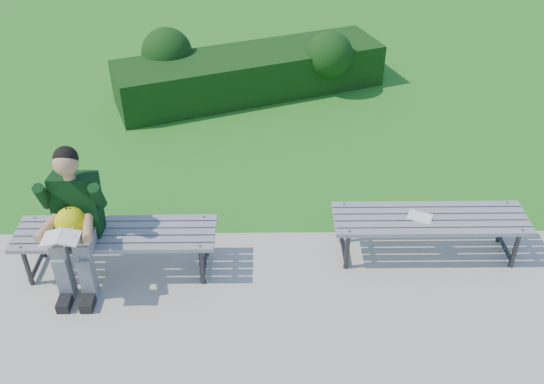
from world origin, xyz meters
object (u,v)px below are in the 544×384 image
hedge (248,69)px  bench_left (116,237)px  bench_right (430,222)px  paper_sheet (420,217)px  seated_boy (73,217)px

hedge → bench_left: bearing=-106.2°
bench_left → bench_right: same height
hedge → bench_right: 4.03m
hedge → bench_right: size_ratio=2.17×
hedge → paper_sheet: size_ratio=14.65×
seated_boy → paper_sheet: seated_boy is taller
bench_right → paper_sheet: 0.12m
bench_left → paper_sheet: 2.79m
bench_left → bench_right: 2.89m
paper_sheet → bench_left: bearing=-176.1°
hedge → paper_sheet: 3.99m
bench_right → paper_sheet: bearing=180.0°
bench_left → paper_sheet: bearing=3.9°
seated_boy → paper_sheet: (3.08, 0.29, -0.24)m
bench_left → seated_boy: 0.44m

